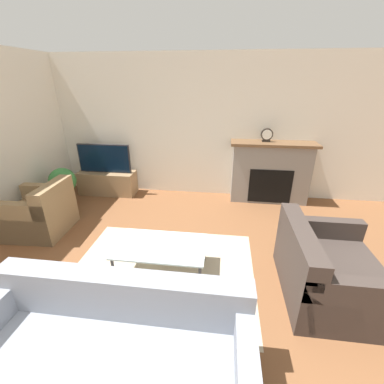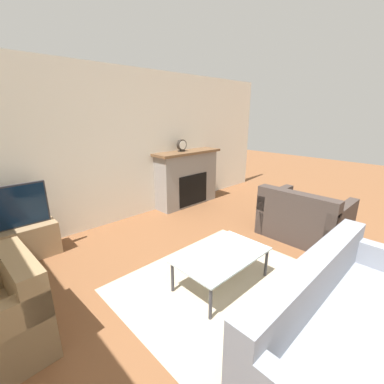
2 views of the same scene
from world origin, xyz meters
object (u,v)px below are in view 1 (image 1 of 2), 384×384
object	(u,v)px
potted_plant	(63,184)
coffee_table	(161,248)
mantel_clock	(267,135)
tv	(104,158)
couch_sectional	(112,358)
couch_loveseat	(327,272)
armchair_by_window	(41,214)

from	to	relation	value
potted_plant	coffee_table	bearing A→B (deg)	-34.89
coffee_table	mantel_clock	xyz separation A→B (m)	(1.46, 2.33, 0.95)
mantel_clock	coffee_table	bearing A→B (deg)	-122.12
coffee_table	potted_plant	world-z (taller)	potted_plant
tv	mantel_clock	xyz separation A→B (m)	(3.16, 0.09, 0.54)
couch_sectional	potted_plant	size ratio (longest dim) A/B	2.77
couch_loveseat	armchair_by_window	bearing A→B (deg)	78.63
coffee_table	armchair_by_window	bearing A→B (deg)	162.04
tv	couch_sectional	distance (m)	3.95
tv	armchair_by_window	world-z (taller)	tv
couch_sectional	coffee_table	world-z (taller)	couch_sectional
couch_loveseat	mantel_clock	size ratio (longest dim) A/B	4.91
potted_plant	couch_sectional	bearing A→B (deg)	-53.08
potted_plant	couch_loveseat	bearing A→B (deg)	-22.12
armchair_by_window	potted_plant	size ratio (longest dim) A/B	1.16
couch_loveseat	potted_plant	bearing A→B (deg)	67.88
armchair_by_window	coffee_table	distance (m)	2.20
couch_sectional	couch_loveseat	bearing A→B (deg)	31.62
armchair_by_window	potted_plant	xyz separation A→B (m)	(-0.13, 0.87, 0.16)
couch_loveseat	armchair_by_window	size ratio (longest dim) A/B	1.37
couch_loveseat	couch_sectional	bearing A→B (deg)	121.62
armchair_by_window	coffee_table	xyz separation A→B (m)	(2.09, -0.68, 0.06)
tv	couch_sectional	world-z (taller)	tv
couch_loveseat	armchair_by_window	distance (m)	4.07
coffee_table	mantel_clock	bearing A→B (deg)	57.88
tv	mantel_clock	distance (m)	3.21
couch_loveseat	potted_plant	world-z (taller)	couch_loveseat
couch_sectional	coffee_table	distance (m)	1.33
coffee_table	potted_plant	bearing A→B (deg)	145.11
potted_plant	mantel_clock	distance (m)	3.86
tv	potted_plant	distance (m)	0.92
tv	couch_loveseat	xyz separation A→B (m)	(3.59, -2.36, -0.48)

